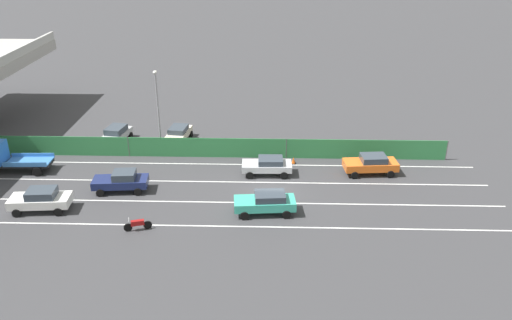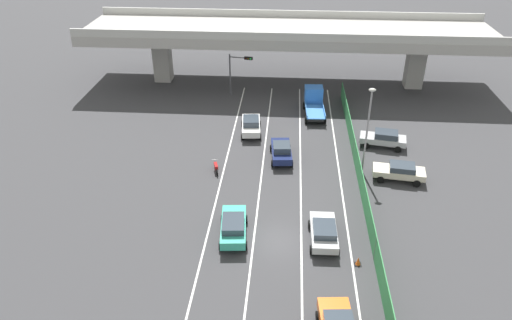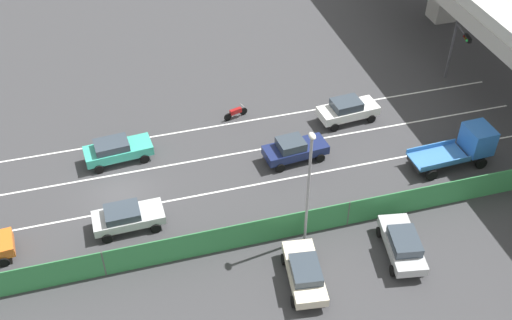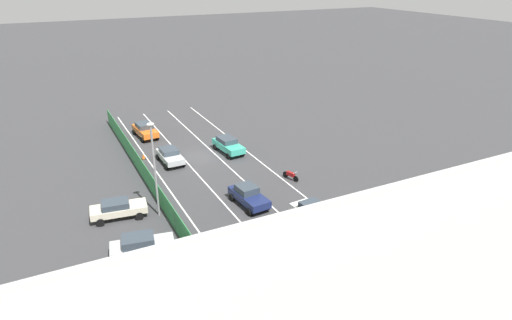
{
  "view_description": "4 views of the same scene",
  "coord_description": "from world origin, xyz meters",
  "px_view_note": "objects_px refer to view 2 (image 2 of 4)",
  "views": [
    {
      "loc": [
        -36.12,
        -0.0,
        19.49
      ],
      "look_at": [
        2.84,
        1.15,
        1.53
      ],
      "focal_mm": 35.88,
      "sensor_mm": 36.0,
      "label": 1
    },
    {
      "loc": [
        0.46,
        -27.48,
        22.66
      ],
      "look_at": [
        -2.2,
        8.73,
        1.61
      ],
      "focal_mm": 34.03,
      "sensor_mm": 36.0,
      "label": 2
    },
    {
      "loc": [
        30.77,
        0.49,
        27.52
      ],
      "look_at": [
        1.87,
        8.59,
        2.23
      ],
      "focal_mm": 43.81,
      "sensor_mm": 36.0,
      "label": 3
    },
    {
      "loc": [
        14.32,
        41.84,
        18.55
      ],
      "look_at": [
        -2.49,
        8.45,
        2.4
      ],
      "focal_mm": 31.17,
      "sensor_mm": 36.0,
      "label": 4
    }
  ],
  "objects_px": {
    "car_hatchback_white": "(251,125)",
    "flatbed_truck_blue": "(314,101)",
    "street_lamp": "(368,124)",
    "parked_sedan_cream": "(400,171)",
    "parked_wagon_silver": "(384,138)",
    "traffic_cone": "(358,261)",
    "traffic_light": "(238,67)",
    "car_taxi_teal": "(233,226)",
    "car_sedan_navy": "(281,151)",
    "car_sedan_silver": "(324,232)",
    "motorcycle": "(216,167)"
  },
  "relations": [
    {
      "from": "traffic_light",
      "to": "traffic_cone",
      "type": "height_order",
      "value": "traffic_light"
    },
    {
      "from": "traffic_light",
      "to": "flatbed_truck_blue",
      "type": "bearing_deg",
      "value": -23.99
    },
    {
      "from": "parked_sedan_cream",
      "to": "traffic_cone",
      "type": "relative_size",
      "value": 7.48
    },
    {
      "from": "car_sedan_navy",
      "to": "flatbed_truck_blue",
      "type": "height_order",
      "value": "flatbed_truck_blue"
    },
    {
      "from": "car_hatchback_white",
      "to": "car_sedan_silver",
      "type": "bearing_deg",
      "value": -68.59
    },
    {
      "from": "parked_wagon_silver",
      "to": "street_lamp",
      "type": "height_order",
      "value": "street_lamp"
    },
    {
      "from": "car_hatchback_white",
      "to": "motorcycle",
      "type": "xyz_separation_m",
      "value": [
        -2.5,
        -7.83,
        -0.49
      ]
    },
    {
      "from": "parked_wagon_silver",
      "to": "motorcycle",
      "type": "bearing_deg",
      "value": -159.29
    },
    {
      "from": "flatbed_truck_blue",
      "to": "motorcycle",
      "type": "relative_size",
      "value": 2.96
    },
    {
      "from": "car_taxi_teal",
      "to": "traffic_cone",
      "type": "bearing_deg",
      "value": -15.16
    },
    {
      "from": "car_sedan_navy",
      "to": "flatbed_truck_blue",
      "type": "relative_size",
      "value": 0.79
    },
    {
      "from": "car_taxi_teal",
      "to": "parked_wagon_silver",
      "type": "distance_m",
      "value": 19.72
    },
    {
      "from": "car_sedan_silver",
      "to": "traffic_light",
      "type": "bearing_deg",
      "value": 108.65
    },
    {
      "from": "motorcycle",
      "to": "parked_wagon_silver",
      "type": "relative_size",
      "value": 0.41
    },
    {
      "from": "car_sedan_navy",
      "to": "parked_wagon_silver",
      "type": "xyz_separation_m",
      "value": [
        9.85,
        3.24,
        -0.01
      ]
    },
    {
      "from": "motorcycle",
      "to": "street_lamp",
      "type": "height_order",
      "value": "street_lamp"
    },
    {
      "from": "flatbed_truck_blue",
      "to": "traffic_light",
      "type": "bearing_deg",
      "value": 156.01
    },
    {
      "from": "car_hatchback_white",
      "to": "street_lamp",
      "type": "xyz_separation_m",
      "value": [
        10.52,
        -6.92,
        3.82
      ]
    },
    {
      "from": "parked_wagon_silver",
      "to": "parked_sedan_cream",
      "type": "bearing_deg",
      "value": -85.87
    },
    {
      "from": "car_hatchback_white",
      "to": "flatbed_truck_blue",
      "type": "distance_m",
      "value": 8.74
    },
    {
      "from": "car_hatchback_white",
      "to": "traffic_cone",
      "type": "xyz_separation_m",
      "value": [
        8.85,
        -19.14,
        -0.66
      ]
    },
    {
      "from": "car_hatchback_white",
      "to": "parked_sedan_cream",
      "type": "bearing_deg",
      "value": -30.56
    },
    {
      "from": "parked_sedan_cream",
      "to": "traffic_light",
      "type": "relative_size",
      "value": 0.9
    },
    {
      "from": "parked_sedan_cream",
      "to": "street_lamp",
      "type": "xyz_separation_m",
      "value": [
        -3.01,
        1.07,
        3.9
      ]
    },
    {
      "from": "parked_wagon_silver",
      "to": "traffic_cone",
      "type": "distance_m",
      "value": 17.73
    },
    {
      "from": "flatbed_truck_blue",
      "to": "parked_wagon_silver",
      "type": "distance_m",
      "value": 10.12
    },
    {
      "from": "street_lamp",
      "to": "parked_sedan_cream",
      "type": "bearing_deg",
      "value": -19.6
    },
    {
      "from": "car_hatchback_white",
      "to": "flatbed_truck_blue",
      "type": "bearing_deg",
      "value": 41.38
    },
    {
      "from": "traffic_cone",
      "to": "flatbed_truck_blue",
      "type": "bearing_deg",
      "value": 95.29
    },
    {
      "from": "traffic_light",
      "to": "car_sedan_silver",
      "type": "bearing_deg",
      "value": -71.35
    },
    {
      "from": "traffic_cone",
      "to": "street_lamp",
      "type": "bearing_deg",
      "value": 82.23
    },
    {
      "from": "traffic_cone",
      "to": "car_taxi_teal",
      "type": "bearing_deg",
      "value": 164.84
    },
    {
      "from": "car_taxi_teal",
      "to": "traffic_cone",
      "type": "height_order",
      "value": "car_taxi_teal"
    },
    {
      "from": "car_sedan_navy",
      "to": "car_sedan_silver",
      "type": "bearing_deg",
      "value": -73.93
    },
    {
      "from": "motorcycle",
      "to": "parked_wagon_silver",
      "type": "height_order",
      "value": "parked_wagon_silver"
    },
    {
      "from": "flatbed_truck_blue",
      "to": "traffic_light",
      "type": "xyz_separation_m",
      "value": [
        -8.92,
        3.97,
        2.26
      ]
    },
    {
      "from": "car_taxi_teal",
      "to": "flatbed_truck_blue",
      "type": "height_order",
      "value": "flatbed_truck_blue"
    },
    {
      "from": "car_taxi_teal",
      "to": "car_hatchback_white",
      "type": "bearing_deg",
      "value": 90.36
    },
    {
      "from": "car_sedan_navy",
      "to": "traffic_cone",
      "type": "distance_m",
      "value": 15.06
    },
    {
      "from": "car_sedan_navy",
      "to": "motorcycle",
      "type": "height_order",
      "value": "car_sedan_navy"
    },
    {
      "from": "flatbed_truck_blue",
      "to": "street_lamp",
      "type": "relative_size",
      "value": 0.71
    },
    {
      "from": "flatbed_truck_blue",
      "to": "traffic_cone",
      "type": "xyz_separation_m",
      "value": [
        2.3,
        -24.91,
        -1.06
      ]
    },
    {
      "from": "car_taxi_teal",
      "to": "flatbed_truck_blue",
      "type": "distance_m",
      "value": 23.45
    },
    {
      "from": "flatbed_truck_blue",
      "to": "parked_sedan_cream",
      "type": "distance_m",
      "value": 15.44
    },
    {
      "from": "car_sedan_silver",
      "to": "parked_wagon_silver",
      "type": "bearing_deg",
      "value": 66.49
    },
    {
      "from": "car_sedan_silver",
      "to": "motorcycle",
      "type": "bearing_deg",
      "value": 135.27
    },
    {
      "from": "car_sedan_navy",
      "to": "car_sedan_silver",
      "type": "distance_m",
      "value": 12.15
    },
    {
      "from": "parked_sedan_cream",
      "to": "parked_wagon_silver",
      "type": "xyz_separation_m",
      "value": [
        -0.44,
        6.06,
        0.04
      ]
    },
    {
      "from": "flatbed_truck_blue",
      "to": "street_lamp",
      "type": "xyz_separation_m",
      "value": [
        3.97,
        -12.69,
        3.42
      ]
    },
    {
      "from": "car_sedan_silver",
      "to": "parked_sedan_cream",
      "type": "height_order",
      "value": "parked_sedan_cream"
    }
  ]
}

